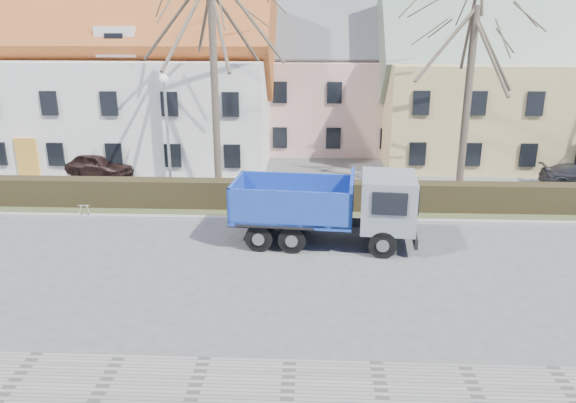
{
  "coord_description": "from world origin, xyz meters",
  "views": [
    {
      "loc": [
        2.74,
        -18.48,
        8.52
      ],
      "look_at": [
        1.79,
        2.38,
        1.6
      ],
      "focal_mm": 35.0,
      "sensor_mm": 36.0,
      "label": 1
    }
  ],
  "objects_px": {
    "streetlight": "(168,139)",
    "parked_car_a": "(99,164)",
    "cart_frame": "(80,210)",
    "dump_truck": "(317,207)"
  },
  "relations": [
    {
      "from": "parked_car_a",
      "to": "dump_truck",
      "type": "bearing_deg",
      "value": -108.98
    },
    {
      "from": "dump_truck",
      "to": "streetlight",
      "type": "height_order",
      "value": "streetlight"
    },
    {
      "from": "streetlight",
      "to": "parked_car_a",
      "type": "height_order",
      "value": "streetlight"
    },
    {
      "from": "cart_frame",
      "to": "parked_car_a",
      "type": "distance_m",
      "value": 6.78
    },
    {
      "from": "dump_truck",
      "to": "cart_frame",
      "type": "distance_m",
      "value": 10.87
    },
    {
      "from": "streetlight",
      "to": "parked_car_a",
      "type": "bearing_deg",
      "value": 140.75
    },
    {
      "from": "streetlight",
      "to": "parked_car_a",
      "type": "xyz_separation_m",
      "value": [
        -5.1,
        4.17,
        -2.36
      ]
    },
    {
      "from": "dump_truck",
      "to": "parked_car_a",
      "type": "bearing_deg",
      "value": 148.25
    },
    {
      "from": "dump_truck",
      "to": "streetlight",
      "type": "bearing_deg",
      "value": 150.08
    },
    {
      "from": "dump_truck",
      "to": "parked_car_a",
      "type": "xyz_separation_m",
      "value": [
        -12.08,
        9.06,
        -0.78
      ]
    }
  ]
}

